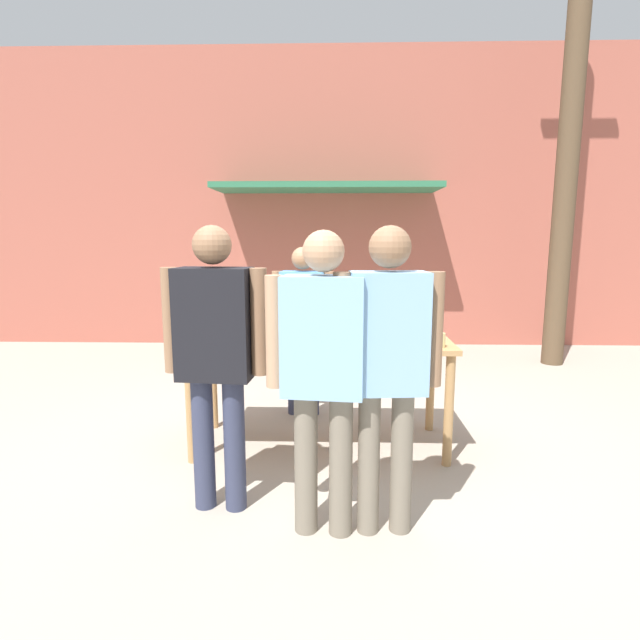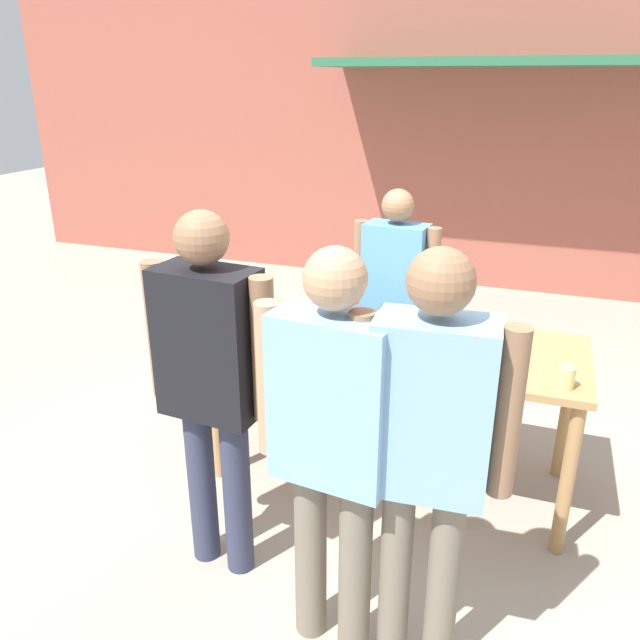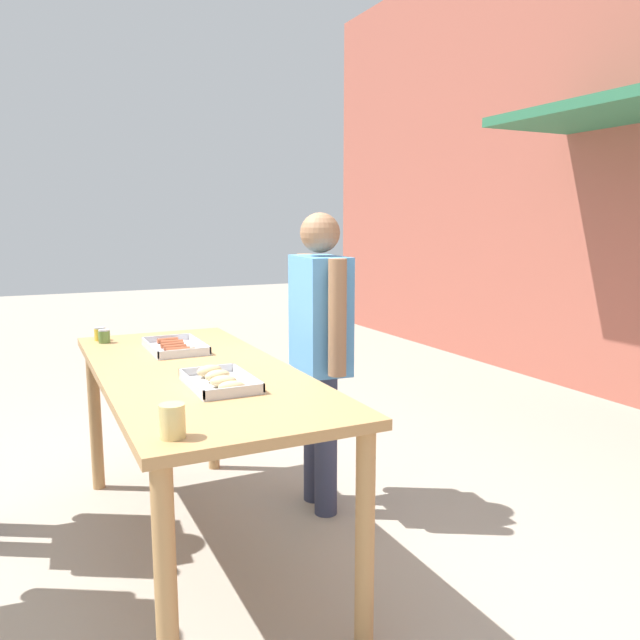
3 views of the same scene
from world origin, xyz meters
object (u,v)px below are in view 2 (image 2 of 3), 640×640
object	(u,v)px
food_tray_sausages	(320,326)
person_server_behind_table	(394,287)
condiment_jar_mustard	(225,332)
beer_cup	(566,377)
person_customer_holding_hotdog	(211,371)
person_customer_waiting_in_line	(334,430)
person_customer_with_cup	(429,439)
condiment_jar_ketchup	(240,333)
food_tray_buns	(459,343)

from	to	relation	value
food_tray_sausages	person_server_behind_table	bearing A→B (deg)	69.48
condiment_jar_mustard	beer_cup	bearing A→B (deg)	0.29
person_customer_holding_hotdog	person_customer_waiting_in_line	world-z (taller)	person_customer_holding_hotdog
person_customer_with_cup	person_customer_holding_hotdog	bearing A→B (deg)	-16.94
food_tray_sausages	person_customer_with_cup	xyz separation A→B (m)	(0.86, -1.23, 0.14)
condiment_jar_ketchup	beer_cup	xyz separation A→B (m)	(1.71, -0.00, 0.02)
condiment_jar_ketchup	person_customer_holding_hotdog	world-z (taller)	person_customer_holding_hotdog
beer_cup	person_customer_holding_hotdog	distance (m)	1.65
condiment_jar_ketchup	person_customer_waiting_in_line	world-z (taller)	person_customer_waiting_in_line
food_tray_sausages	person_customer_with_cup	bearing A→B (deg)	-55.02
food_tray_sausages	beer_cup	size ratio (longest dim) A/B	4.07
person_customer_with_cup	person_customer_waiting_in_line	xyz separation A→B (m)	(-0.36, -0.02, -0.02)
food_tray_buns	condiment_jar_mustard	distance (m)	1.29
food_tray_buns	condiment_jar_mustard	world-z (taller)	condiment_jar_mustard
food_tray_buns	person_customer_with_cup	xyz separation A→B (m)	(0.06, -1.23, 0.14)
food_tray_sausages	person_customer_waiting_in_line	size ratio (longest dim) A/B	0.25
food_tray_sausages	condiment_jar_mustard	bearing A→B (deg)	-144.79
food_tray_buns	beer_cup	distance (m)	0.63
person_customer_holding_hotdog	person_customer_with_cup	size ratio (longest dim) A/B	1.00
person_customer_holding_hotdog	person_customer_with_cup	bearing A→B (deg)	172.08
beer_cup	person_customer_waiting_in_line	distance (m)	1.26
person_customer_with_cup	person_customer_waiting_in_line	size ratio (longest dim) A/B	1.01
condiment_jar_mustard	condiment_jar_ketchup	distance (m)	0.09
food_tray_buns	person_customer_with_cup	size ratio (longest dim) A/B	0.22
person_server_behind_table	person_customer_with_cup	xyz separation A→B (m)	(0.59, -1.94, 0.10)
person_customer_with_cup	food_tray_sausages	bearing A→B (deg)	-59.20
person_server_behind_table	person_customer_holding_hotdog	size ratio (longest dim) A/B	0.91
condiment_jar_ketchup	beer_cup	size ratio (longest dim) A/B	0.70
food_tray_sausages	person_server_behind_table	xyz separation A→B (m)	(0.27, 0.72, 0.04)
food_tray_sausages	food_tray_buns	distance (m)	0.80
condiment_jar_ketchup	person_customer_waiting_in_line	size ratio (longest dim) A/B	0.04
food_tray_buns	person_server_behind_table	xyz separation A→B (m)	(-0.53, 0.71, 0.04)
person_customer_holding_hotdog	beer_cup	bearing A→B (deg)	-150.57
condiment_jar_mustard	person_customer_holding_hotdog	bearing A→B (deg)	-66.45
person_customer_waiting_in_line	person_customer_with_cup	bearing A→B (deg)	-170.61
condiment_jar_ketchup	person_server_behind_table	distance (m)	1.20
person_server_behind_table	person_customer_waiting_in_line	xyz separation A→B (m)	(0.23, -1.96, 0.08)
food_tray_sausages	food_tray_buns	world-z (taller)	food_tray_buns
person_server_behind_table	person_customer_waiting_in_line	bearing A→B (deg)	-77.48
food_tray_sausages	person_customer_holding_hotdog	size ratio (longest dim) A/B	0.25
beer_cup	person_customer_waiting_in_line	bearing A→B (deg)	-131.85
food_tray_buns	person_server_behind_table	distance (m)	0.89
food_tray_sausages	person_customer_holding_hotdog	world-z (taller)	person_customer_holding_hotdog
food_tray_buns	person_customer_waiting_in_line	xyz separation A→B (m)	(-0.30, -1.25, 0.11)
person_customer_waiting_in_line	person_server_behind_table	bearing A→B (deg)	-77.04
food_tray_sausages	beer_cup	bearing A→B (deg)	-13.03
beer_cup	person_customer_with_cup	size ratio (longest dim) A/B	0.06
food_tray_buns	person_customer_waiting_in_line	size ratio (longest dim) A/B	0.23
person_customer_with_cup	person_customer_waiting_in_line	distance (m)	0.36
condiment_jar_mustard	person_server_behind_table	xyz separation A→B (m)	(0.72, 1.03, 0.02)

